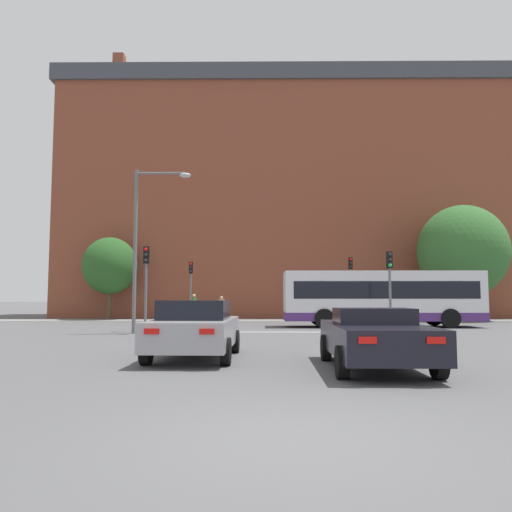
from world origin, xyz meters
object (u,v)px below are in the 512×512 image
traffic_light_near_right (390,277)px  pedestrian_waiting (221,306)px  traffic_light_far_left (191,281)px  traffic_light_far_right (351,278)px  bus_crossing_lead (381,297)px  pedestrian_walking_east (194,305)px  traffic_light_near_left (146,274)px  car_saloon_left (195,328)px  car_roadster_right (374,337)px  street_lamp_junction (145,232)px

traffic_light_near_right → pedestrian_waiting: bearing=127.4°
traffic_light_far_left → traffic_light_far_right: bearing=-1.3°
traffic_light_far_right → pedestrian_waiting: 9.17m
bus_crossing_lead → pedestrian_walking_east: (-11.17, 8.17, -0.50)m
traffic_light_near_left → traffic_light_far_left: 11.05m
car_saloon_left → bus_crossing_lead: bus_crossing_lead is taller
bus_crossing_lead → traffic_light_far_right: size_ratio=2.42×
car_saloon_left → pedestrian_waiting: size_ratio=2.64×
bus_crossing_lead → traffic_light_far_right: traffic_light_far_right is taller
bus_crossing_lead → car_saloon_left: bearing=-30.2°
car_roadster_right → pedestrian_waiting: (-5.25, 24.06, 0.30)m
traffic_light_far_right → pedestrian_waiting: traffic_light_far_right is taller
car_roadster_right → pedestrian_waiting: bearing=103.4°
car_roadster_right → traffic_light_far_right: bearing=82.1°
traffic_light_near_left → street_lamp_junction: size_ratio=0.54×
traffic_light_near_left → car_saloon_left: bearing=-70.3°
car_roadster_right → car_saloon_left: bearing=157.3°
car_saloon_left → traffic_light_near_left: 10.98m
car_roadster_right → traffic_light_near_left: size_ratio=1.16×
car_saloon_left → pedestrian_walking_east: size_ratio=2.43×
car_saloon_left → traffic_light_near_left: size_ratio=1.12×
traffic_light_near_right → traffic_light_far_right: 10.36m
traffic_light_near_left → pedestrian_waiting: 12.41m
traffic_light_near_right → traffic_light_near_left: traffic_light_near_left is taller
traffic_light_far_right → traffic_light_far_left: (-10.92, 0.25, -0.18)m
pedestrian_waiting → traffic_light_near_right: bearing=-21.9°
car_saloon_left → bus_crossing_lead: bearing=61.4°
street_lamp_junction → traffic_light_far_left: bearing=88.5°
bus_crossing_lead → pedestrian_walking_east: bearing=-126.2°
street_lamp_junction → traffic_light_far_right: bearing=46.9°
car_saloon_left → bus_crossing_lead: 16.26m
traffic_light_near_right → street_lamp_junction: bearing=-171.7°
traffic_light_near_right → pedestrian_walking_east: bearing=132.9°
car_roadster_right → pedestrian_walking_east: 25.10m
car_roadster_right → pedestrian_walking_east: (-7.18, 24.05, 0.40)m
traffic_light_far_right → traffic_light_far_left: 10.93m
traffic_light_far_right → street_lamp_junction: 16.52m
traffic_light_far_left → street_lamp_junction: street_lamp_junction is taller
traffic_light_near_left → traffic_light_near_right: bearing=2.2°
street_lamp_junction → bus_crossing_lead: bearing=23.6°
car_saloon_left → traffic_light_far_left: traffic_light_far_left is taller
car_saloon_left → traffic_light_far_right: bearing=71.2°
bus_crossing_lead → street_lamp_junction: bearing=-66.4°
traffic_light_far_right → street_lamp_junction: street_lamp_junction is taller
car_saloon_left → street_lamp_junction: size_ratio=0.61×
car_saloon_left → car_roadster_right: 4.57m
traffic_light_far_right → pedestrian_waiting: (-8.89, 1.24, -1.91)m
traffic_light_far_right → traffic_light_near_left: bearing=-136.7°
traffic_light_far_right → pedestrian_walking_east: bearing=173.5°
bus_crossing_lead → pedestrian_waiting: size_ratio=6.20×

